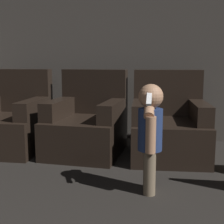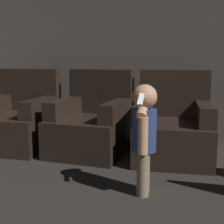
% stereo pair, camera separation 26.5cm
% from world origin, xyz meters
% --- Properties ---
extents(wall_back, '(8.40, 0.05, 2.60)m').
position_xyz_m(wall_back, '(0.00, 4.50, 1.30)').
color(wall_back, '#423D38').
rests_on(wall_back, ground_plane).
extents(armchair_left, '(0.79, 0.90, 0.94)m').
position_xyz_m(armchair_left, '(-1.08, 3.75, 0.32)').
color(armchair_left, black).
rests_on(armchair_left, ground_plane).
extents(armchair_middle, '(0.86, 0.96, 0.94)m').
position_xyz_m(armchair_middle, '(-0.15, 3.75, 0.32)').
color(armchair_middle, black).
rests_on(armchair_middle, ground_plane).
extents(armchair_right, '(0.83, 0.93, 0.94)m').
position_xyz_m(armchair_right, '(0.76, 3.75, 0.32)').
color(armchair_right, black).
rests_on(armchair_right, ground_plane).
extents(person_toddler, '(0.19, 0.34, 0.86)m').
position_xyz_m(person_toddler, '(0.59, 2.73, 0.51)').
color(person_toddler, brown).
rests_on(person_toddler, ground_plane).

